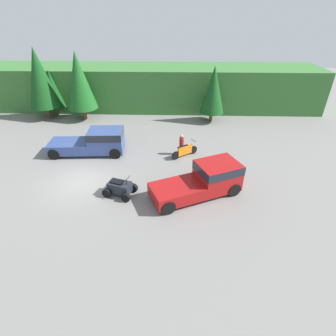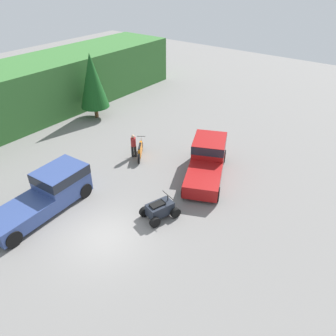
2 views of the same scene
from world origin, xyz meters
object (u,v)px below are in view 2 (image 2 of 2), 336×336
object	(u,v)px
quad_atv	(160,209)
pickup_truck_red	(207,158)
pickup_truck_second	(49,191)
rider_person	(134,145)
dirt_bike	(140,150)

from	to	relation	value
quad_atv	pickup_truck_red	bearing A→B (deg)	21.22
pickup_truck_second	rider_person	size ratio (longest dim) A/B	3.51
pickup_truck_second	pickup_truck_red	bearing A→B (deg)	-35.11
dirt_bike	rider_person	distance (m)	0.62
pickup_truck_second	rider_person	bearing A→B (deg)	-3.39
pickup_truck_red	rider_person	world-z (taller)	pickup_truck_red
pickup_truck_red	pickup_truck_second	distance (m)	9.67
pickup_truck_red	dirt_bike	bearing A→B (deg)	79.17
pickup_truck_red	pickup_truck_second	world-z (taller)	same
dirt_bike	pickup_truck_red	bearing A→B (deg)	-111.47
dirt_bike	rider_person	world-z (taller)	rider_person
dirt_bike	quad_atv	world-z (taller)	quad_atv
quad_atv	rider_person	distance (m)	6.67
pickup_truck_second	quad_atv	world-z (taller)	pickup_truck_second
pickup_truck_red	quad_atv	distance (m)	5.32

